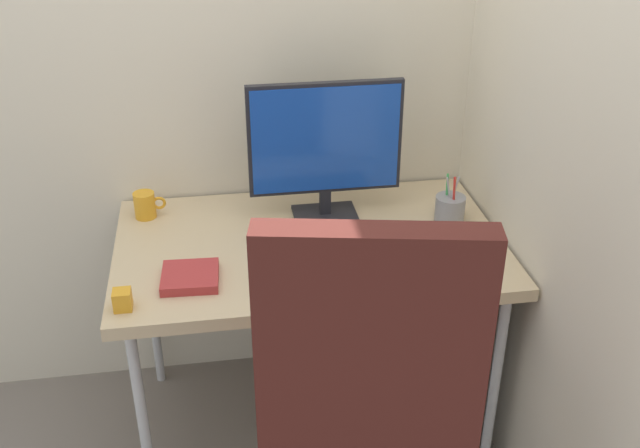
# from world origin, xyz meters

# --- Properties ---
(ground_plane) EXTENTS (8.00, 8.00, 0.00)m
(ground_plane) POSITION_xyz_m (0.00, 0.00, 0.00)
(ground_plane) COLOR slate
(wall_back) EXTENTS (2.80, 0.04, 2.80)m
(wall_back) POSITION_xyz_m (0.00, 0.40, 1.40)
(wall_back) COLOR beige
(wall_back) RESTS_ON ground_plane
(wall_side_right) EXTENTS (0.04, 2.34, 2.80)m
(wall_side_right) POSITION_xyz_m (0.64, -0.23, 1.40)
(wall_side_right) COLOR beige
(wall_side_right) RESTS_ON ground_plane
(desk) EXTENTS (1.21, 0.75, 0.75)m
(desk) POSITION_xyz_m (0.00, 0.00, 0.70)
(desk) COLOR #D1B78C
(desk) RESTS_ON ground_plane
(office_chair) EXTENTS (0.60, 0.61, 1.27)m
(office_chair) POSITION_xyz_m (0.03, -0.75, 0.66)
(office_chair) COLOR black
(office_chair) RESTS_ON ground_plane
(filing_cabinet) EXTENTS (0.36, 0.51, 0.65)m
(filing_cabinet) POSITION_xyz_m (0.33, -0.04, 0.32)
(filing_cabinet) COLOR #B2B5BA
(filing_cabinet) RESTS_ON ground_plane
(monitor) EXTENTS (0.50, 0.17, 0.46)m
(monitor) POSITION_xyz_m (0.08, 0.16, 1.01)
(monitor) COLOR black
(monitor) RESTS_ON desk
(keyboard) EXTENTS (0.41, 0.14, 0.02)m
(keyboard) POSITION_xyz_m (0.05, -0.08, 0.76)
(keyboard) COLOR black
(keyboard) RESTS_ON desk
(mouse) EXTENTS (0.07, 0.10, 0.03)m
(mouse) POSITION_xyz_m (0.42, -0.14, 0.77)
(mouse) COLOR slate
(mouse) RESTS_ON desk
(pen_holder) EXTENTS (0.10, 0.10, 0.17)m
(pen_holder) POSITION_xyz_m (0.48, 0.07, 0.79)
(pen_holder) COLOR gray
(pen_holder) RESTS_ON desk
(notebook) EXTENTS (0.17, 0.17, 0.03)m
(notebook) POSITION_xyz_m (-0.37, -0.17, 0.76)
(notebook) COLOR #B23333
(notebook) RESTS_ON desk
(coffee_mug) EXTENTS (0.11, 0.07, 0.09)m
(coffee_mug) POSITION_xyz_m (-0.51, 0.24, 0.79)
(coffee_mug) COLOR orange
(coffee_mug) RESTS_ON desk
(desk_clamp_accessory) EXTENTS (0.05, 0.05, 0.06)m
(desk_clamp_accessory) POSITION_xyz_m (-0.55, -0.29, 0.78)
(desk_clamp_accessory) COLOR orange
(desk_clamp_accessory) RESTS_ON desk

